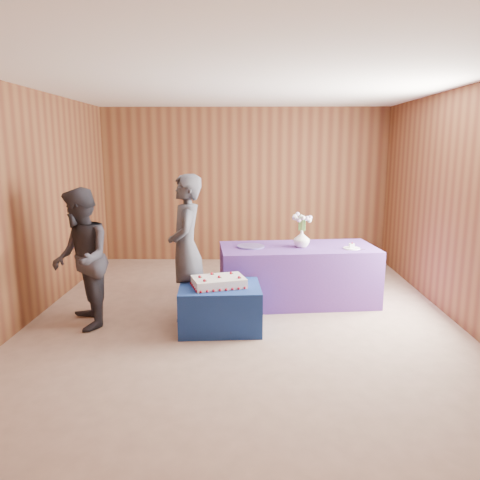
{
  "coord_description": "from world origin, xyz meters",
  "views": [
    {
      "loc": [
        0.05,
        -5.3,
        2.02
      ],
      "look_at": [
        -0.04,
        0.1,
        0.94
      ],
      "focal_mm": 35.0,
      "sensor_mm": 36.0,
      "label": 1
    }
  ],
  "objects_px": {
    "sheet_cake": "(219,282)",
    "guest_right": "(81,259)",
    "serving_table": "(298,274)",
    "vase": "(302,239)",
    "cake_table": "(220,307)",
    "guest_left": "(186,248)"
  },
  "relations": [
    {
      "from": "sheet_cake",
      "to": "guest_right",
      "type": "relative_size",
      "value": 0.43
    },
    {
      "from": "serving_table",
      "to": "guest_right",
      "type": "bearing_deg",
      "value": -166.32
    },
    {
      "from": "serving_table",
      "to": "vase",
      "type": "height_order",
      "value": "vase"
    },
    {
      "from": "cake_table",
      "to": "guest_left",
      "type": "distance_m",
      "value": 0.81
    },
    {
      "from": "cake_table",
      "to": "sheet_cake",
      "type": "bearing_deg",
      "value": -127.71
    },
    {
      "from": "sheet_cake",
      "to": "guest_right",
      "type": "xyz_separation_m",
      "value": [
        -1.54,
        0.05,
        0.24
      ]
    },
    {
      "from": "serving_table",
      "to": "guest_right",
      "type": "height_order",
      "value": "guest_right"
    },
    {
      "from": "serving_table",
      "to": "cake_table",
      "type": "bearing_deg",
      "value": -142.02
    },
    {
      "from": "sheet_cake",
      "to": "guest_right",
      "type": "height_order",
      "value": "guest_right"
    },
    {
      "from": "vase",
      "to": "guest_left",
      "type": "bearing_deg",
      "value": -157.79
    },
    {
      "from": "sheet_cake",
      "to": "vase",
      "type": "height_order",
      "value": "vase"
    },
    {
      "from": "cake_table",
      "to": "guest_right",
      "type": "bearing_deg",
      "value": 174.74
    },
    {
      "from": "cake_table",
      "to": "guest_left",
      "type": "bearing_deg",
      "value": 137.09
    },
    {
      "from": "serving_table",
      "to": "guest_left",
      "type": "bearing_deg",
      "value": -162.31
    },
    {
      "from": "vase",
      "to": "guest_right",
      "type": "relative_size",
      "value": 0.14
    },
    {
      "from": "sheet_cake",
      "to": "guest_right",
      "type": "distance_m",
      "value": 1.56
    },
    {
      "from": "sheet_cake",
      "to": "vase",
      "type": "distance_m",
      "value": 1.41
    },
    {
      "from": "guest_right",
      "to": "serving_table",
      "type": "bearing_deg",
      "value": 85.28
    },
    {
      "from": "vase",
      "to": "guest_right",
      "type": "height_order",
      "value": "guest_right"
    },
    {
      "from": "cake_table",
      "to": "guest_left",
      "type": "relative_size",
      "value": 0.52
    },
    {
      "from": "sheet_cake",
      "to": "guest_left",
      "type": "distance_m",
      "value": 0.61
    },
    {
      "from": "vase",
      "to": "serving_table",
      "type": "bearing_deg",
      "value": 139.54
    }
  ]
}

